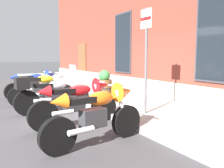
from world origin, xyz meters
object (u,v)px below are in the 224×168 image
at_px(motorcycle_blue_sport, 36,83).
at_px(motorcycle_yellow_naked, 43,89).
at_px(motorcycle_orange_sport, 99,112).
at_px(parking_sign, 146,46).
at_px(barrel_planter, 104,84).
at_px(motorcycle_red_sport, 79,100).
at_px(motorcycle_silver_touring, 50,93).

bearing_deg(motorcycle_blue_sport, motorcycle_yellow_naked, -3.31).
relative_size(motorcycle_blue_sport, motorcycle_orange_sport, 1.04).
bearing_deg(parking_sign, motorcycle_blue_sport, -159.20).
bearing_deg(motorcycle_orange_sport, barrel_planter, 150.68).
xyz_separation_m(motorcycle_blue_sport, motorcycle_red_sport, (4.06, 0.08, 0.01)).
xyz_separation_m(motorcycle_blue_sport, motorcycle_yellow_naked, (1.38, -0.08, -0.07)).
bearing_deg(motorcycle_red_sport, motorcycle_yellow_naked, -176.64).
relative_size(motorcycle_orange_sport, barrel_planter, 2.18).
height_order(motorcycle_yellow_naked, parking_sign, parking_sign).
distance_m(motorcycle_yellow_naked, motorcycle_silver_touring, 1.17).
relative_size(motorcycle_orange_sport, parking_sign, 0.80).
distance_m(motorcycle_blue_sport, motorcycle_orange_sport, 5.29).
height_order(motorcycle_blue_sport, barrel_planter, barrel_planter).
distance_m(motorcycle_red_sport, motorcycle_orange_sport, 1.23).
distance_m(motorcycle_red_sport, barrel_planter, 3.09).
relative_size(motorcycle_yellow_naked, barrel_planter, 2.25).
xyz_separation_m(motorcycle_red_sport, motorcycle_orange_sport, (1.23, -0.12, 0.01)).
xyz_separation_m(motorcycle_silver_touring, motorcycle_orange_sport, (2.74, 0.12, 0.04)).
distance_m(motorcycle_silver_touring, motorcycle_red_sport, 1.53).
bearing_deg(motorcycle_orange_sport, parking_sign, 118.00).
xyz_separation_m(motorcycle_blue_sport, motorcycle_orange_sport, (5.29, -0.04, 0.02)).
bearing_deg(motorcycle_red_sport, motorcycle_orange_sport, -5.56).
xyz_separation_m(motorcycle_silver_touring, motorcycle_red_sport, (1.51, 0.24, 0.03)).
relative_size(motorcycle_yellow_naked, motorcycle_red_sport, 0.98).
bearing_deg(motorcycle_yellow_naked, parking_sign, 30.20).
bearing_deg(motorcycle_orange_sport, motorcycle_silver_touring, -177.42).
distance_m(motorcycle_orange_sport, barrel_planter, 4.18).
relative_size(motorcycle_red_sport, parking_sign, 0.84).
distance_m(motorcycle_blue_sport, barrel_planter, 2.59).
relative_size(motorcycle_silver_touring, motorcycle_red_sport, 1.01).
height_order(motorcycle_silver_touring, barrel_planter, motorcycle_silver_touring).
xyz_separation_m(motorcycle_blue_sport, parking_sign, (4.38, 1.66, 1.20)).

